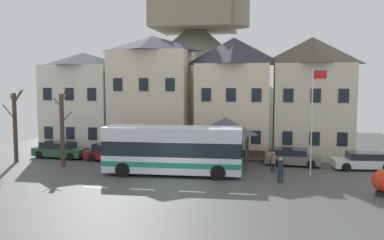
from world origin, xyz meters
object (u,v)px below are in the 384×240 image
(parked_car_01, at_px, (60,150))
(townhouse_00, at_px, (84,101))
(townhouse_03, at_px, (311,97))
(parked_car_02, at_px, (364,161))
(transit_bus, at_px, (173,151))
(harbour_buoy, at_px, (383,181))
(bare_tree_01, at_px, (62,129))
(public_bench, at_px, (254,155))
(townhouse_01, at_px, (152,94))
(bus_shelter, at_px, (226,126))
(parked_car_03, at_px, (113,152))
(hilltop_castle, at_px, (195,73))
(townhouse_02, at_px, (234,96))
(bare_tree_00, at_px, (15,126))
(pedestrian_00, at_px, (281,169))
(pedestrian_01, at_px, (273,161))
(parked_car_00, at_px, (292,157))
(flagpole, at_px, (313,115))

(parked_car_01, bearing_deg, townhouse_00, 94.48)
(townhouse_03, relative_size, parked_car_02, 2.29)
(townhouse_03, relative_size, transit_bus, 1.06)
(harbour_buoy, height_order, bare_tree_01, bare_tree_01)
(public_bench, bearing_deg, townhouse_01, 160.77)
(bus_shelter, bearing_deg, parked_car_03, 177.12)
(hilltop_castle, relative_size, parked_car_01, 7.11)
(townhouse_02, distance_m, bare_tree_01, 14.80)
(bare_tree_00, bearing_deg, townhouse_01, 35.70)
(pedestrian_00, relative_size, pedestrian_01, 1.08)
(parked_car_03, xyz_separation_m, public_bench, (11.42, 1.60, -0.19))
(townhouse_03, height_order, harbour_buoy, townhouse_03)
(pedestrian_00, distance_m, bare_tree_01, 16.42)
(hilltop_castle, bearing_deg, townhouse_03, -52.65)
(parked_car_00, xyz_separation_m, pedestrian_00, (-1.11, -5.83, 0.23))
(parked_car_01, relative_size, pedestrian_00, 2.90)
(townhouse_03, distance_m, parked_car_00, 6.84)
(bus_shelter, relative_size, pedestrian_01, 2.47)
(public_bench, bearing_deg, flagpole, -47.39)
(hilltop_castle, height_order, pedestrian_01, hilltop_castle)
(parked_car_03, xyz_separation_m, harbour_buoy, (18.89, -7.54, 0.16))
(townhouse_01, bearing_deg, townhouse_00, 178.85)
(townhouse_03, relative_size, bus_shelter, 2.75)
(flagpole, bearing_deg, harbour_buoy, -54.19)
(townhouse_01, bearing_deg, pedestrian_01, -33.76)
(townhouse_03, relative_size, bare_tree_00, 1.75)
(hilltop_castle, relative_size, bare_tree_01, 5.66)
(townhouse_03, distance_m, parked_car_03, 17.61)
(parked_car_01, height_order, flagpole, flagpole)
(parked_car_00, bearing_deg, flagpole, -64.99)
(bare_tree_00, bearing_deg, pedestrian_01, -1.14)
(hilltop_castle, relative_size, parked_car_00, 7.80)
(flagpole, bearing_deg, townhouse_01, 150.22)
(transit_bus, bearing_deg, bare_tree_01, 169.93)
(townhouse_01, height_order, transit_bus, townhouse_01)
(hilltop_castle, height_order, parked_car_00, hilltop_castle)
(transit_bus, bearing_deg, parked_car_03, 142.54)
(parked_car_01, bearing_deg, parked_car_03, 1.95)
(parked_car_02, distance_m, pedestrian_00, 8.07)
(townhouse_02, bearing_deg, parked_car_02, -26.73)
(townhouse_02, bearing_deg, townhouse_03, 4.01)
(parked_car_01, xyz_separation_m, harbour_buoy, (23.79, -7.95, 0.17))
(townhouse_03, height_order, parked_car_01, townhouse_03)
(transit_bus, relative_size, bare_tree_00, 1.65)
(public_bench, relative_size, harbour_buoy, 1.18)
(hilltop_castle, relative_size, flagpole, 4.62)
(bus_shelter, relative_size, parked_car_00, 0.87)
(townhouse_01, xyz_separation_m, townhouse_02, (7.42, -0.03, -0.14))
(townhouse_00, relative_size, bare_tree_01, 1.54)
(townhouse_00, bearing_deg, pedestrian_01, -22.72)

